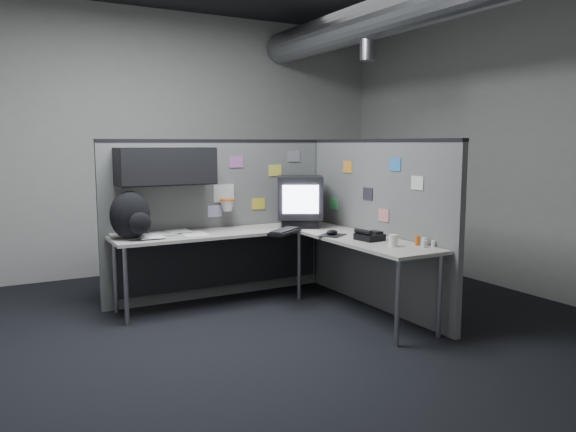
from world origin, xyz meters
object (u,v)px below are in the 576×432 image
desk (265,245)px  phone (369,236)px  monitor (300,200)px  keyboard (285,231)px  backpack (131,216)px

desk → phone: phone is taller
monitor → keyboard: (-0.36, -0.34, -0.25)m
monitor → phone: bearing=-100.3°
backpack → desk: bearing=-13.3°
desk → monitor: monitor is taller
monitor → keyboard: monitor is taller
phone → backpack: backpack is taller
desk → keyboard: 0.23m
desk → phone: 1.04m
monitor → backpack: 1.74m
desk → backpack: bearing=168.3°
keyboard → monitor: bearing=51.1°
backpack → phone: bearing=-31.6°
keyboard → backpack: (-1.37, 0.36, 0.19)m
monitor → keyboard: 0.56m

